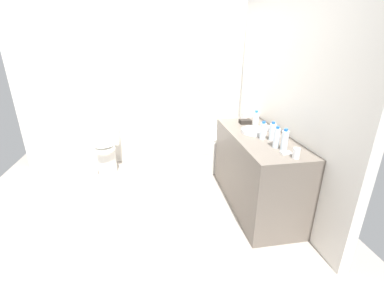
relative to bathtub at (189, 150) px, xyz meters
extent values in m
plane|color=#9E9389|center=(-0.68, -0.85, -0.27)|extent=(4.16, 4.16, 0.00)
cube|color=silver|center=(-0.68, 0.39, 0.92)|extent=(3.56, 0.10, 2.37)
cube|color=silver|center=(0.95, -0.85, 0.92)|extent=(0.10, 2.78, 2.37)
cube|color=silver|center=(0.00, 0.00, -0.02)|extent=(1.64, 0.68, 0.49)
cube|color=white|center=(0.00, 0.00, 0.18)|extent=(1.34, 0.49, 0.09)
cylinder|color=#B1B1B6|center=(0.64, 0.00, 0.26)|extent=(0.09, 0.03, 0.03)
cylinder|color=#B1B1B6|center=(0.13, 0.31, 0.62)|extent=(0.18, 0.03, 0.60)
cylinder|color=#B1B1B6|center=(-0.45, 0.31, 0.50)|extent=(0.24, 0.03, 0.03)
cube|color=white|center=(0.13, -0.33, 0.17)|extent=(0.22, 0.03, 0.20)
cylinder|color=white|center=(-1.23, -0.02, -0.07)|extent=(0.26, 0.26, 0.39)
ellipsoid|color=white|center=(-1.23, -0.06, 0.13)|extent=(0.31, 0.36, 0.14)
ellipsoid|color=white|center=(-1.23, -0.06, 0.21)|extent=(0.29, 0.34, 0.02)
cube|color=white|center=(-1.22, 0.16, 0.30)|extent=(0.35, 0.19, 0.35)
cylinder|color=#B7B7BC|center=(-1.22, 0.16, 0.48)|extent=(0.03, 0.03, 0.01)
cube|color=#6B6056|center=(0.61, -1.12, 0.17)|extent=(0.59, 1.43, 0.87)
cylinder|color=white|center=(0.57, -1.03, 0.62)|extent=(0.28, 0.28, 0.04)
cylinder|color=silver|center=(0.75, -1.03, 0.64)|extent=(0.02, 0.02, 0.07)
cylinder|color=silver|center=(0.70, -1.03, 0.67)|extent=(0.11, 0.02, 0.02)
cylinder|color=silver|center=(0.75, -1.09, 0.62)|extent=(0.03, 0.03, 0.04)
cylinder|color=silver|center=(0.75, -0.97, 0.62)|extent=(0.03, 0.03, 0.04)
cylinder|color=silver|center=(0.58, -1.23, 0.69)|extent=(0.06, 0.06, 0.17)
cylinder|color=blue|center=(0.58, -1.23, 0.78)|extent=(0.03, 0.03, 0.02)
cylinder|color=silver|center=(0.65, -1.55, 0.69)|extent=(0.06, 0.06, 0.19)
cylinder|color=blue|center=(0.65, -1.55, 0.80)|extent=(0.03, 0.03, 0.02)
cylinder|color=silver|center=(0.61, -1.48, 0.70)|extent=(0.06, 0.06, 0.19)
cylinder|color=blue|center=(0.61, -1.48, 0.80)|extent=(0.03, 0.03, 0.02)
cylinder|color=silver|center=(0.66, -1.28, 0.69)|extent=(0.06, 0.06, 0.17)
cylinder|color=blue|center=(0.66, -1.28, 0.79)|extent=(0.03, 0.03, 0.02)
cylinder|color=silver|center=(0.66, -0.86, 0.69)|extent=(0.07, 0.07, 0.19)
cylinder|color=blue|center=(0.66, -0.86, 0.80)|extent=(0.04, 0.04, 0.02)
cylinder|color=white|center=(0.67, -1.74, 0.65)|extent=(0.06, 0.06, 0.09)
cylinder|color=white|center=(0.65, -1.41, 0.65)|extent=(0.06, 0.06, 0.10)
cylinder|color=white|center=(0.64, -0.52, 0.65)|extent=(0.07, 0.07, 0.10)
cube|color=#2D2823|center=(0.60, -0.67, 0.63)|extent=(0.14, 0.10, 0.05)
cube|color=white|center=(0.63, -1.64, 0.61)|extent=(0.09, 0.06, 0.02)
cylinder|color=white|center=(-1.43, -0.06, -0.20)|extent=(0.11, 0.11, 0.14)
camera|label=1|loc=(-0.56, -3.62, 1.54)|focal=24.12mm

